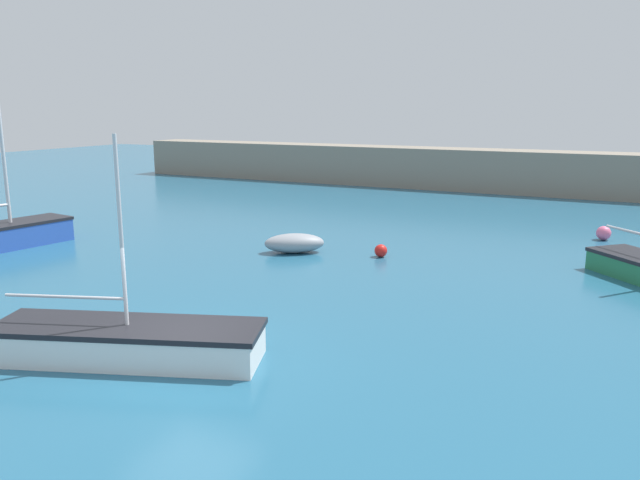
{
  "coord_description": "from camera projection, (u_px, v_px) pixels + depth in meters",
  "views": [
    {
      "loc": [
        8.19,
        -9.97,
        5.4
      ],
      "look_at": [
        -1.73,
        9.75,
        0.67
      ],
      "focal_mm": 35.0,
      "sensor_mm": 36.0,
      "label": 1
    }
  ],
  "objects": [
    {
      "name": "mooring_buoy_pink",
      "position": [
        604.0,
        233.0,
        25.7
      ],
      "size": [
        0.58,
        0.58,
        0.58
      ],
      "primitive_type": "sphere",
      "color": "#EA668C",
      "rests_on": "ground_plane"
    },
    {
      "name": "sailboat_tall_mast",
      "position": [
        11.0,
        233.0,
        24.43
      ],
      "size": [
        2.29,
        4.65,
        7.77
      ],
      "rotation": [
        0.0,
        0.0,
        1.43
      ],
      "color": "#2D56B7",
      "rests_on": "ground_plane"
    },
    {
      "name": "dinghy_near_pier",
      "position": [
        294.0,
        243.0,
        23.46
      ],
      "size": [
        2.46,
        2.12,
        0.73
      ],
      "rotation": [
        0.0,
        0.0,
        0.58
      ],
      "color": "gray",
      "rests_on": "ground_plane"
    },
    {
      "name": "sailboat_short_mast",
      "position": [
        128.0,
        341.0,
        13.51
      ],
      "size": [
        6.05,
        3.57,
        4.87
      ],
      "rotation": [
        0.0,
        0.0,
        0.36
      ],
      "color": "white",
      "rests_on": "ground_plane"
    },
    {
      "name": "mooring_buoy_red",
      "position": [
        381.0,
        251.0,
        22.81
      ],
      "size": [
        0.47,
        0.47,
        0.47
      ],
      "primitive_type": "sphere",
      "color": "red",
      "rests_on": "ground_plane"
    },
    {
      "name": "ground_plane",
      "position": [
        189.0,
        367.0,
        13.46
      ],
      "size": [
        120.0,
        120.0,
        0.2
      ],
      "primitive_type": "cube",
      "color": "#235B7A"
    },
    {
      "name": "harbor_breakwater",
      "position": [
        492.0,
        170.0,
        40.44
      ],
      "size": [
        54.07,
        2.91,
        2.68
      ],
      "primitive_type": "cube",
      "color": "gray",
      "rests_on": "ground_plane"
    }
  ]
}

